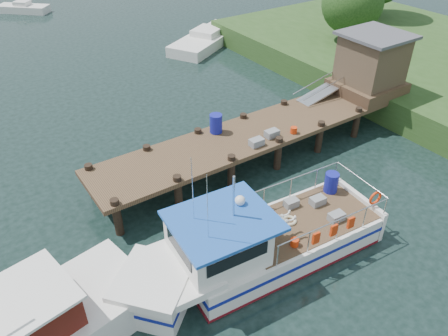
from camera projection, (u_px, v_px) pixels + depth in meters
ground_plane at (224, 169)px, 19.53m from camera, size 160.00×160.00×0.00m
dock at (334, 88)px, 21.25m from camera, size 16.60×3.00×4.78m
lobster_boat at (250, 247)px, 14.35m from camera, size 9.83×3.51×4.71m
moored_b at (23, 8)px, 40.01m from camera, size 4.42×4.27×1.01m
moored_c at (207, 39)px, 32.82m from camera, size 7.84×5.92×1.19m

